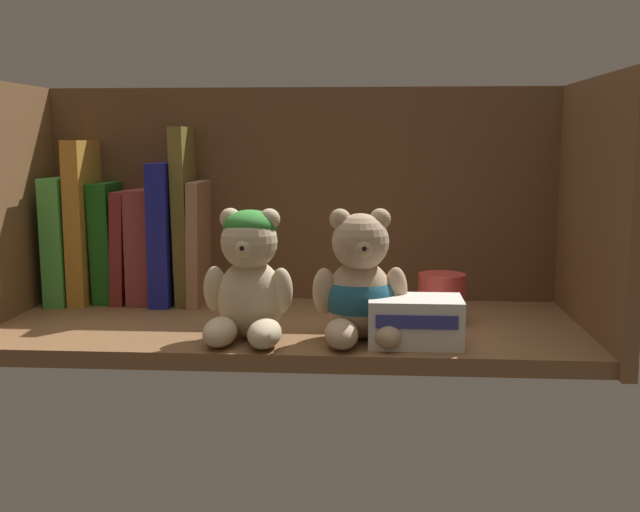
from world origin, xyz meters
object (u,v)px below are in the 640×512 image
object	(u,v)px
book_4	(147,245)
teddy_bear_larger	(249,278)
book_6	(187,215)
teddy_bear_smaller	(360,289)
book_5	(169,232)
book_3	(128,245)
pillar_candle	(442,298)
book_1	(90,221)
book_2	(111,241)
book_7	(202,241)
book_0	(70,238)
small_product_box	(415,321)

from	to	relation	value
book_4	teddy_bear_larger	bearing A→B (deg)	-49.48
book_6	teddy_bear_smaller	size ratio (longest dim) A/B	1.63
book_5	teddy_bear_larger	distance (cm)	26.42
book_4	teddy_bear_larger	world-z (taller)	book_4
book_3	pillar_candle	size ratio (longest dim) A/B	2.52
book_1	book_4	size ratio (longest dim) A/B	1.43
book_2	book_7	world-z (taller)	book_7
book_3	pillar_candle	world-z (taller)	book_3
book_5	teddy_bear_smaller	bearing A→B (deg)	-36.73
teddy_bear_larger	teddy_bear_smaller	bearing A→B (deg)	3.11
book_0	teddy_bear_smaller	xyz separation A→B (cm)	(42.60, -20.83, -2.91)
teddy_bear_larger	teddy_bear_smaller	size ratio (longest dim) A/B	1.00
teddy_bear_larger	small_product_box	bearing A→B (deg)	-3.36
book_0	pillar_candle	xyz separation A→B (cm)	(52.75, -11.76, -5.76)
book_1	book_3	distance (cm)	6.61
book_3	teddy_bear_larger	bearing A→B (deg)	-45.45
book_0	book_2	distance (cm)	5.98
book_3	book_4	distance (cm)	2.79
book_0	book_4	size ratio (longest dim) A/B	1.10
book_3	book_5	xyz separation A→B (cm)	(6.10, 0.00, 2.00)
book_7	pillar_candle	size ratio (longest dim) A/B	2.75
book_1	book_4	distance (cm)	9.05
book_1	book_7	world-z (taller)	book_1
book_5	small_product_box	size ratio (longest dim) A/B	1.88
teddy_bear_smaller	book_3	bearing A→B (deg)	148.52
book_7	teddy_bear_larger	size ratio (longest dim) A/B	1.13
teddy_bear_smaller	pillar_candle	xyz separation A→B (cm)	(10.16, 9.06, -2.85)
small_product_box	book_6	bearing A→B (deg)	144.29
book_4	book_7	world-z (taller)	book_7
book_7	teddy_bear_smaller	bearing A→B (deg)	-42.02
book_0	pillar_candle	size ratio (longest dim) A/B	2.83
book_0	book_7	xyz separation A→B (cm)	(19.48, 0.00, -0.24)
book_1	pillar_candle	distance (cm)	51.80
book_2	book_5	world-z (taller)	book_5
book_6	teddy_bear_larger	size ratio (longest dim) A/B	1.63
book_2	pillar_candle	xyz separation A→B (cm)	(46.79, -11.76, -5.35)
book_3	teddy_bear_larger	distance (cm)	30.21
book_1	book_2	xyz separation A→B (cm)	(2.96, 0.00, -2.99)
teddy_bear_larger	teddy_bear_smaller	xyz separation A→B (cm)	(12.83, 0.70, -1.24)
teddy_bear_smaller	small_product_box	bearing A→B (deg)	-16.14
book_2	teddy_bear_smaller	bearing A→B (deg)	-29.62
book_2	pillar_candle	bearing A→B (deg)	-14.11
book_4	book_7	xyz separation A→B (cm)	(8.11, 0.00, 0.60)
pillar_candle	book_1	bearing A→B (deg)	166.69
book_7	small_product_box	distance (cm)	37.58
book_7	small_product_box	size ratio (longest dim) A/B	1.64
pillar_candle	book_5	bearing A→B (deg)	162.83
book_1	book_7	size ratio (longest dim) A/B	1.33
book_3	book_7	world-z (taller)	book_7
book_2	teddy_bear_smaller	size ratio (longest dim) A/B	1.11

